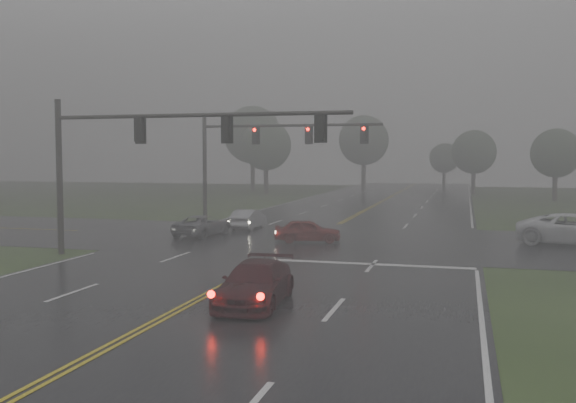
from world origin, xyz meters
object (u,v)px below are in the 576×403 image
(signal_gantry_far, at_px, (257,146))
(car_grey, at_px, (203,236))
(sedan_maroon, at_px, (255,305))
(signal_gantry_near, at_px, (143,145))
(sedan_silver, at_px, (248,229))
(pickup_white, at_px, (576,246))
(sedan_red, at_px, (308,242))

(signal_gantry_far, bearing_deg, car_grey, -91.96)
(sedan_maroon, height_order, car_grey, sedan_maroon)
(car_grey, distance_m, signal_gantry_near, 9.78)
(sedan_silver, xyz_separation_m, car_grey, (-1.46, -3.94, 0.00))
(pickup_white, xyz_separation_m, signal_gantry_near, (-19.66, -9.62, 5.15))
(pickup_white, distance_m, signal_gantry_far, 22.18)
(sedan_red, xyz_separation_m, signal_gantry_far, (-6.27, 10.33, 5.41))
(car_grey, bearing_deg, sedan_silver, -103.27)
(sedan_red, distance_m, signal_gantry_far, 13.23)
(sedan_maroon, relative_size, signal_gantry_far, 0.34)
(car_grey, xyz_separation_m, pickup_white, (20.33, 1.33, 0.00))
(sedan_red, height_order, car_grey, sedan_red)
(car_grey, bearing_deg, signal_gantry_far, -84.90)
(sedan_silver, xyz_separation_m, pickup_white, (18.88, -2.60, 0.00))
(signal_gantry_near, bearing_deg, sedan_maroon, -44.00)
(sedan_maroon, bearing_deg, pickup_white, 51.63)
(sedan_silver, xyz_separation_m, signal_gantry_near, (-0.78, -12.22, 5.15))
(signal_gantry_near, distance_m, signal_gantry_far, 17.48)
(sedan_silver, bearing_deg, signal_gantry_far, -77.71)
(sedan_red, height_order, sedan_silver, sedan_silver)
(sedan_silver, distance_m, pickup_white, 19.05)
(sedan_silver, xyz_separation_m, signal_gantry_far, (-1.14, 5.26, 5.41))
(sedan_silver, relative_size, car_grey, 0.89)
(car_grey, distance_m, signal_gantry_far, 10.67)
(car_grey, height_order, pickup_white, pickup_white)
(sedan_red, distance_m, pickup_white, 13.97)
(pickup_white, height_order, signal_gantry_near, signal_gantry_near)
(sedan_maroon, height_order, sedan_red, sedan_maroon)
(sedan_red, relative_size, signal_gantry_far, 0.27)
(pickup_white, height_order, signal_gantry_far, signal_gantry_far)
(pickup_white, distance_m, signal_gantry_near, 22.48)
(sedan_red, distance_m, car_grey, 6.68)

